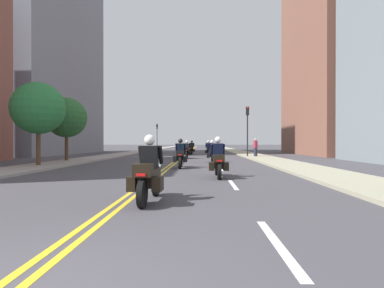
% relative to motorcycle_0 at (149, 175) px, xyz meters
% --- Properties ---
extents(ground_plane, '(264.00, 264.00, 0.00)m').
position_rel_motorcycle_0_xyz_m(ground_plane, '(-0.63, 43.10, -0.65)').
color(ground_plane, '#423F45').
extents(sidewalk_left, '(2.75, 144.00, 0.12)m').
position_rel_motorcycle_0_xyz_m(sidewalk_left, '(-7.84, 43.10, -0.59)').
color(sidewalk_left, gray).
rests_on(sidewalk_left, ground).
extents(sidewalk_right, '(2.75, 144.00, 0.12)m').
position_rel_motorcycle_0_xyz_m(sidewalk_right, '(6.59, 43.10, -0.59)').
color(sidewalk_right, '#9F9B81').
rests_on(sidewalk_right, ground).
extents(centreline_yellow_inner, '(0.12, 132.00, 0.01)m').
position_rel_motorcycle_0_xyz_m(centreline_yellow_inner, '(-0.75, 43.10, -0.64)').
color(centreline_yellow_inner, yellow).
rests_on(centreline_yellow_inner, ground).
extents(centreline_yellow_outer, '(0.12, 132.00, 0.01)m').
position_rel_motorcycle_0_xyz_m(centreline_yellow_outer, '(-0.51, 43.10, -0.64)').
color(centreline_yellow_outer, yellow).
rests_on(centreline_yellow_outer, ground).
extents(lane_dashes_white, '(0.14, 56.40, 0.01)m').
position_rel_motorcycle_0_xyz_m(lane_dashes_white, '(2.29, 24.10, -0.64)').
color(lane_dashes_white, silver).
rests_on(lane_dashes_white, ground).
extents(building_left_1, '(7.59, 20.15, 31.33)m').
position_rel_motorcycle_0_xyz_m(building_left_1, '(-17.69, 29.81, 15.01)').
color(building_left_1, slate).
rests_on(building_left_1, ground).
extents(building_right_1, '(9.58, 15.90, 30.91)m').
position_rel_motorcycle_0_xyz_m(building_right_1, '(17.42, 29.05, 14.81)').
color(building_right_1, brown).
rests_on(building_right_1, ground).
extents(motorcycle_0, '(0.78, 2.15, 1.60)m').
position_rel_motorcycle_0_xyz_m(motorcycle_0, '(0.00, 0.00, 0.00)').
color(motorcycle_0, black).
rests_on(motorcycle_0, ground).
extents(motorcycle_1, '(0.77, 2.24, 1.64)m').
position_rel_motorcycle_0_xyz_m(motorcycle_1, '(1.91, 5.11, 0.01)').
color(motorcycle_1, black).
rests_on(motorcycle_1, ground).
extents(motorcycle_2, '(0.77, 2.19, 1.63)m').
position_rel_motorcycle_0_xyz_m(motorcycle_2, '(0.08, 9.67, 0.01)').
color(motorcycle_2, black).
rests_on(motorcycle_2, ground).
extents(motorcycle_3, '(0.76, 2.16, 1.57)m').
position_rel_motorcycle_0_xyz_m(motorcycle_3, '(2.00, 14.57, 0.00)').
color(motorcycle_3, black).
rests_on(motorcycle_3, ground).
extents(motorcycle_4, '(0.77, 2.16, 1.59)m').
position_rel_motorcycle_0_xyz_m(motorcycle_4, '(-0.05, 19.54, 0.00)').
color(motorcycle_4, black).
rests_on(motorcycle_4, ground).
extents(motorcycle_5, '(0.78, 2.15, 1.62)m').
position_rel_motorcycle_0_xyz_m(motorcycle_5, '(1.96, 23.78, -0.00)').
color(motorcycle_5, black).
rests_on(motorcycle_5, ground).
extents(motorcycle_6, '(0.77, 2.16, 1.64)m').
position_rel_motorcycle_0_xyz_m(motorcycle_6, '(0.12, 28.56, 0.01)').
color(motorcycle_6, black).
rests_on(motorcycle_6, ground).
extents(traffic_light_near, '(0.28, 0.38, 4.80)m').
position_rel_motorcycle_0_xyz_m(traffic_light_near, '(5.61, 22.09, 2.67)').
color(traffic_light_near, black).
rests_on(traffic_light_near, ground).
extents(traffic_light_far, '(0.28, 0.38, 4.75)m').
position_rel_motorcycle_0_xyz_m(traffic_light_far, '(-6.87, 48.78, 2.61)').
color(traffic_light_far, black).
rests_on(traffic_light_far, ground).
extents(pedestrian_1, '(0.42, 0.40, 1.79)m').
position_rel_motorcycle_0_xyz_m(pedestrian_1, '(6.29, 21.57, 0.28)').
color(pedestrian_1, '#252835').
rests_on(pedestrian_1, ground).
extents(street_tree_0, '(2.98, 2.98, 4.86)m').
position_rel_motorcycle_0_xyz_m(street_tree_0, '(-8.13, 10.17, 2.72)').
color(street_tree_0, '#513824').
rests_on(street_tree_0, ground).
extents(street_tree_1, '(2.88, 2.88, 4.64)m').
position_rel_motorcycle_0_xyz_m(street_tree_1, '(-8.46, 14.59, 2.54)').
color(street_tree_1, '#4F3722').
rests_on(street_tree_1, ground).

